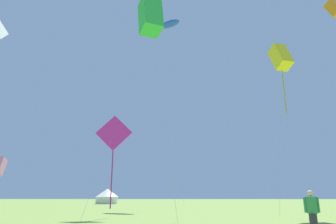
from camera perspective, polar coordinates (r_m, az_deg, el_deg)
The scene contains 7 objects.
kite_green_box at distance 23.81m, azimuth -3.32°, elevation 17.57°, with size 3.03×2.40×16.07m.
kite_yellow_box at distance 31.95m, azimuth 20.39°, elevation 9.56°, with size 3.00×2.97×16.03m.
kite_blue_parafoil at distance 54.98m, azimuth 0.38°, elevation 16.19°, with size 4.02×3.28×31.15m.
kite_orange_box at distance 41.50m, azimuth 28.82°, elevation 16.60°, with size 1.85×2.39×23.54m.
kite_magenta_diamond at distance 24.05m, azimuth -10.17°, elevation -4.60°, with size 3.00×2.11×7.75m.
person_spectator at distance 13.00m, azimuth 25.54°, elevation -17.04°, with size 0.57×0.31×1.73m.
festival_tent_right at distance 68.70m, azimuth -11.35°, elevation -15.12°, with size 4.83×4.83×3.14m.
Camera 1 is at (1.76, -3.56, 1.50)m, focal length 32.46 mm.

